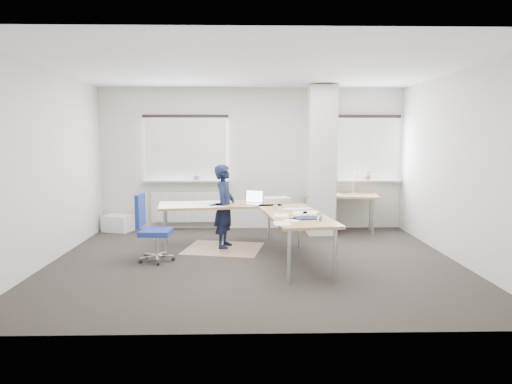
{
  "coord_description": "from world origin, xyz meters",
  "views": [
    {
      "loc": [
        -0.12,
        -6.59,
        1.84
      ],
      "look_at": [
        0.05,
        0.9,
        0.93
      ],
      "focal_mm": 32.0,
      "sensor_mm": 36.0,
      "label": 1
    }
  ],
  "objects_px": {
    "desk_side": "(341,197)",
    "task_chair": "(153,243)",
    "desk_main": "(258,211)",
    "person": "(225,206)"
  },
  "relations": [
    {
      "from": "task_chair",
      "to": "person",
      "type": "height_order",
      "value": "person"
    },
    {
      "from": "task_chair",
      "to": "person",
      "type": "relative_size",
      "value": 0.73
    },
    {
      "from": "desk_side",
      "to": "person",
      "type": "distance_m",
      "value": 2.53
    },
    {
      "from": "task_chair",
      "to": "person",
      "type": "xyz_separation_m",
      "value": [
        1.02,
        0.86,
        0.41
      ]
    },
    {
      "from": "desk_side",
      "to": "person",
      "type": "relative_size",
      "value": 1.08
    },
    {
      "from": "desk_side",
      "to": "task_chair",
      "type": "xyz_separation_m",
      "value": [
        -3.22,
        -2.11,
        -0.4
      ]
    },
    {
      "from": "desk_main",
      "to": "task_chair",
      "type": "bearing_deg",
      "value": -173.26
    },
    {
      "from": "desk_side",
      "to": "person",
      "type": "height_order",
      "value": "person"
    },
    {
      "from": "desk_side",
      "to": "task_chair",
      "type": "distance_m",
      "value": 3.87
    },
    {
      "from": "desk_main",
      "to": "desk_side",
      "type": "xyz_separation_m",
      "value": [
        1.66,
        1.7,
        -0.01
      ]
    }
  ]
}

